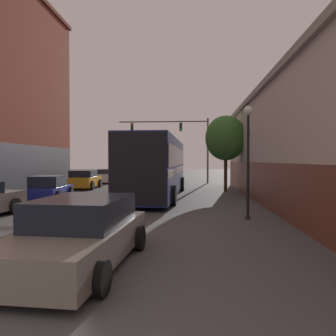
# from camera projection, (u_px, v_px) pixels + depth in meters

# --- Properties ---
(lane_center_line) EXTENTS (0.14, 46.12, 0.01)m
(lane_center_line) POSITION_uv_depth(u_px,v_px,m) (123.00, 198.00, 19.16)
(lane_center_line) COLOR silver
(lane_center_line) RESTS_ON ground_plane
(bus) EXTENTS (3.12, 12.46, 3.47)m
(bus) POSITION_uv_depth(u_px,v_px,m) (157.00, 165.00, 19.85)
(bus) COLOR navy
(bus) RESTS_ON ground_plane
(hatchback_foreground) EXTENTS (2.38, 4.60, 1.41)m
(hatchback_foreground) POSITION_uv_depth(u_px,v_px,m) (80.00, 234.00, 6.87)
(hatchback_foreground) COLOR slate
(hatchback_foreground) RESTS_ON ground_plane
(parked_car_left_near) EXTENTS (2.21, 4.04, 1.37)m
(parked_car_left_near) POSITION_uv_depth(u_px,v_px,m) (49.00, 189.00, 18.07)
(parked_car_left_near) COLOR navy
(parked_car_left_near) RESTS_ON ground_plane
(parked_car_left_mid) EXTENTS (2.06, 4.59, 1.36)m
(parked_car_left_mid) POSITION_uv_depth(u_px,v_px,m) (109.00, 176.00, 32.19)
(parked_car_left_mid) COLOR silver
(parked_car_left_mid) RESTS_ON ground_plane
(parked_car_left_distant) EXTENTS (2.26, 3.98, 1.44)m
(parked_car_left_distant) POSITION_uv_depth(u_px,v_px,m) (84.00, 180.00, 25.57)
(parked_car_left_distant) COLOR orange
(parked_car_left_distant) RESTS_ON ground_plane
(traffic_signal_gantry) EXTENTS (8.80, 0.36, 6.29)m
(traffic_signal_gantry) POSITION_uv_depth(u_px,v_px,m) (180.00, 136.00, 31.86)
(traffic_signal_gantry) COLOR #514C47
(traffic_signal_gantry) RESTS_ON ground_plane
(street_lamp) EXTENTS (0.35, 0.35, 4.24)m
(street_lamp) POSITION_uv_depth(u_px,v_px,m) (248.00, 148.00, 12.23)
(street_lamp) COLOR black
(street_lamp) RESTS_ON ground_plane
(street_tree_near) EXTENTS (2.88, 2.59, 5.37)m
(street_tree_near) POSITION_uv_depth(u_px,v_px,m) (226.00, 138.00, 23.04)
(street_tree_near) COLOR #4C3823
(street_tree_near) RESTS_ON ground_plane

